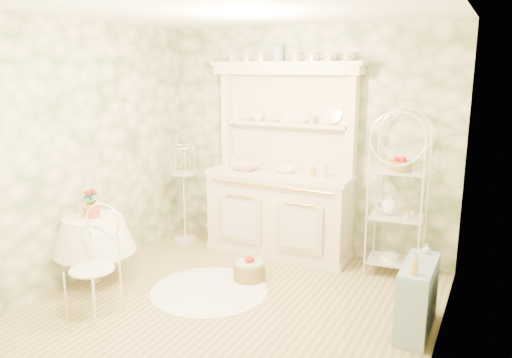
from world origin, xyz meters
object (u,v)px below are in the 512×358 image
at_px(kitchen_dresser, 280,161).
at_px(floor_basket, 249,271).
at_px(side_shelf, 417,298).
at_px(birdcage_stand, 184,188).
at_px(bakers_rack, 398,199).
at_px(round_table, 95,249).
at_px(cafe_chair, 92,271).

relative_size(kitchen_dresser, floor_basket, 7.73).
height_order(side_shelf, floor_basket, side_shelf).
bearing_deg(birdcage_stand, bakers_rack, 3.77).
relative_size(kitchen_dresser, birdcage_stand, 1.59).
relative_size(side_shelf, floor_basket, 2.38).
bearing_deg(side_shelf, birdcage_stand, 166.16).
height_order(kitchen_dresser, round_table, kitchen_dresser).
height_order(side_shelf, round_table, round_table).
xyz_separation_m(kitchen_dresser, floor_basket, (0.05, -0.88, -1.05)).
xyz_separation_m(side_shelf, round_table, (-3.18, -0.48, 0.06)).
bearing_deg(kitchen_dresser, cafe_chair, -111.00).
xyz_separation_m(kitchen_dresser, birdcage_stand, (-1.26, -0.18, -0.42)).
xyz_separation_m(round_table, birdcage_stand, (0.11, 1.47, 0.36)).
bearing_deg(kitchen_dresser, round_table, -129.70).
distance_m(side_shelf, cafe_chair, 2.86).
xyz_separation_m(kitchen_dresser, cafe_chair, (-0.85, -2.21, -0.71)).
distance_m(birdcage_stand, floor_basket, 1.61).
height_order(round_table, birdcage_stand, birdcage_stand).
xyz_separation_m(bakers_rack, side_shelf, (0.43, -1.16, -0.55)).
bearing_deg(birdcage_stand, round_table, -94.28).
bearing_deg(side_shelf, floor_basket, 174.67).
bearing_deg(birdcage_stand, kitchen_dresser, 8.05).
relative_size(cafe_chair, floor_basket, 2.91).
bearing_deg(floor_basket, side_shelf, -9.31).
height_order(birdcage_stand, floor_basket, birdcage_stand).
bearing_deg(cafe_chair, bakers_rack, 33.59).
relative_size(side_shelf, birdcage_stand, 0.49).
distance_m(kitchen_dresser, cafe_chair, 2.47).
distance_m(kitchen_dresser, round_table, 2.28).
height_order(side_shelf, cafe_chair, cafe_chair).
height_order(bakers_rack, birdcage_stand, bakers_rack).
xyz_separation_m(cafe_chair, floor_basket, (0.90, 1.33, -0.33)).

